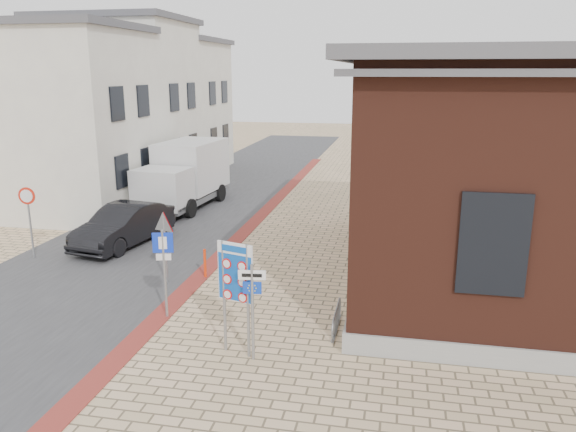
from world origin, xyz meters
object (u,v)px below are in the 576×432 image
Objects in this scene: sedan at (124,225)px; border_sign at (235,275)px; box_truck at (185,174)px; essen_sign at (252,298)px; parking_sign at (164,259)px; bollard at (205,263)px.

sedan is 9.75m from border_sign.
box_truck is 15.28m from essen_sign.
bollard is (0.00, 3.00, -1.15)m from parking_sign.
sedan is 7.08m from parking_sign.
bollard is at bearing -60.62° from box_truck.
essen_sign is at bearing -59.22° from bollard.
essen_sign is at bearing -58.49° from box_truck.
box_truck is 9.89m from bollard.
box_truck is 2.66× the size of essen_sign.
parking_sign is (-2.37, 1.50, -0.28)m from border_sign.
border_sign is at bearing -47.22° from parking_sign.
sedan is 4.92m from bollard.
parking_sign is (4.11, -5.70, 0.86)m from sedan.
sedan is at bearing 126.05° from essen_sign.
border_sign is 2.84× the size of bollard.
box_truck is at bearing 132.89° from border_sign.
border_sign reaches higher than sedan.
border_sign is (6.47, -7.20, 1.15)m from sedan.
sedan reaches higher than bollard.
essen_sign is 0.94× the size of parking_sign.
essen_sign is (6.93, -13.62, -0.10)m from box_truck.
parking_sign is (4.13, -11.92, 0.04)m from box_truck.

